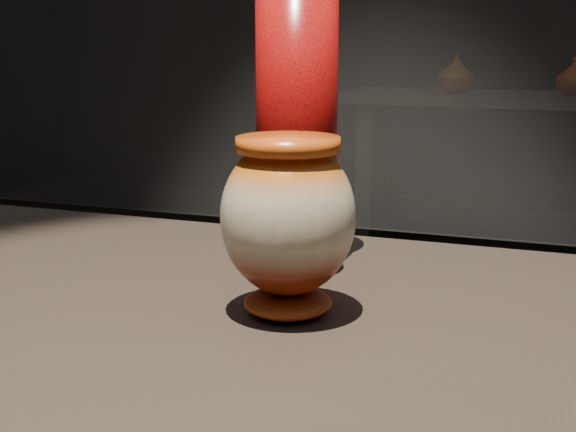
{
  "coord_description": "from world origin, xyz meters",
  "views": [
    {
      "loc": [
        0.1,
        -0.74,
        1.2
      ],
      "look_at": [
        -0.18,
        0.04,
        1.01
      ],
      "focal_mm": 50.0,
      "sensor_mm": 36.0,
      "label": 1
    }
  ],
  "objects": [
    {
      "name": "tall_vase",
      "position": [
        -0.23,
        0.21,
        1.09
      ],
      "size": [
        0.16,
        0.16,
        0.39
      ],
      "rotation": [
        0.0,
        0.0,
        0.35
      ],
      "color": "#B9100C",
      "rests_on": "display_plinth"
    },
    {
      "name": "back_vase_left",
      "position": [
        -0.49,
        3.4,
        1.0
      ],
      "size": [
        0.22,
        0.22,
        0.19
      ],
      "primitive_type": "imported",
      "rotation": [
        0.0,
        0.0,
        1.3
      ],
      "color": "#8A3C14",
      "rests_on": "back_shelf"
    },
    {
      "name": "back_vase_mid",
      "position": [
        0.07,
        3.48,
        0.99
      ],
      "size": [
        0.21,
        0.21,
        0.18
      ],
      "primitive_type": "imported",
      "rotation": [
        0.0,
        0.0,
        3.42
      ],
      "color": "#651A09",
      "rests_on": "back_shelf"
    },
    {
      "name": "main_vase",
      "position": [
        -0.18,
        0.04,
        1.01
      ],
      "size": [
        0.15,
        0.15,
        0.19
      ],
      "rotation": [
        0.0,
        0.0,
        -0.01
      ],
      "color": "#651A09",
      "rests_on": "display_plinth"
    },
    {
      "name": "back_shelf",
      "position": [
        -0.07,
        3.46,
        0.64
      ],
      "size": [
        2.0,
        0.6,
        0.9
      ],
      "color": "black",
      "rests_on": "ground"
    }
  ]
}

